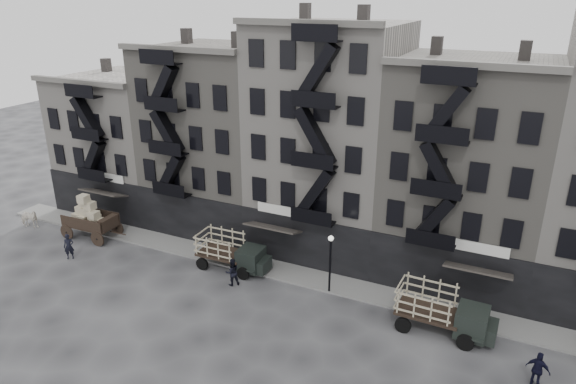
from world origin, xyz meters
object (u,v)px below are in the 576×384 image
at_px(stake_truck_east, 443,308).
at_px(policeman, 538,370).
at_px(wagon, 88,213).
at_px(pedestrian_west, 69,247).
at_px(horse, 29,219).
at_px(pedestrian_mid, 232,272).
at_px(stake_truck_west, 231,250).

xyz_separation_m(stake_truck_east, policeman, (5.23, -2.51, -0.62)).
height_order(wagon, pedestrian_west, wagon).
distance_m(horse, policeman, 39.82).
xyz_separation_m(pedestrian_mid, policeman, (19.19, -1.70, 0.01)).
xyz_separation_m(stake_truck_west, pedestrian_mid, (1.22, -1.91, -0.55)).
bearing_deg(pedestrian_mid, wagon, -50.58).
bearing_deg(pedestrian_mid, stake_truck_east, 138.42).
bearing_deg(wagon, pedestrian_west, -70.76).
height_order(horse, stake_truck_east, stake_truck_east).
bearing_deg(policeman, stake_truck_west, 3.79).
relative_size(horse, pedestrian_mid, 1.01).
bearing_deg(pedestrian_west, pedestrian_mid, -29.56).
relative_size(stake_truck_west, pedestrian_mid, 2.74).
relative_size(stake_truck_west, pedestrian_west, 2.73).
bearing_deg(horse, stake_truck_west, -94.45).
bearing_deg(pedestrian_west, stake_truck_west, -20.04).
xyz_separation_m(stake_truck_west, stake_truck_east, (15.18, -1.10, 0.08)).
bearing_deg(pedestrian_mid, horse, -46.12).
height_order(horse, policeman, policeman).
bearing_deg(pedestrian_mid, policeman, 130.03).
height_order(stake_truck_west, policeman, stake_truck_west).
relative_size(wagon, pedestrian_mid, 2.27).
relative_size(stake_truck_east, pedestrian_west, 2.88).
height_order(pedestrian_mid, policeman, policeman).
bearing_deg(policeman, stake_truck_east, -11.84).
relative_size(horse, stake_truck_east, 0.35).
bearing_deg(stake_truck_west, horse, -177.06).
distance_m(stake_truck_west, stake_truck_east, 15.22).
distance_m(horse, stake_truck_west, 19.43).
bearing_deg(pedestrian_west, horse, 122.86).
bearing_deg(stake_truck_west, stake_truck_east, -5.57).
height_order(pedestrian_west, policeman, policeman).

